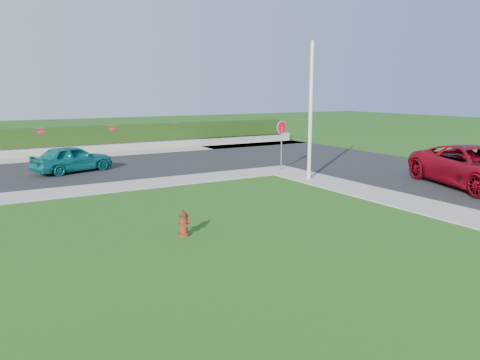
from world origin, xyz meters
TOP-DOWN VIEW (x-y plane):
  - ground at (0.00, 0.00)m, footprint 120.00×120.00m
  - street_right at (12.00, 4.00)m, footprint 8.00×32.00m
  - street_far at (-5.00, 14.00)m, footprint 26.00×8.00m
  - curb_corner at (7.00, 9.00)m, footprint 2.00×2.00m
  - sidewalk_beyond at (-1.00, 19.00)m, footprint 34.00×2.00m
  - retaining_wall at (-1.00, 20.50)m, footprint 34.00×0.40m
  - hedge at (-1.00, 20.60)m, footprint 32.00×0.90m
  - fire_hydrant at (-1.39, 1.58)m, footprint 0.37×0.35m
  - suv_red at (11.28, 1.39)m, footprint 4.55×6.58m
  - sedan_teal at (-1.95, 13.50)m, footprint 4.07×2.59m
  - utility_pole at (6.74, 6.33)m, footprint 0.16×0.16m
  - stop_sign at (7.13, 9.01)m, footprint 0.66×0.16m
  - flower_clump_d at (-2.37, 20.50)m, footprint 1.20×0.77m
  - flower_clump_e at (1.90, 20.50)m, footprint 1.22×0.79m
  - flower_clump_f at (6.28, 20.50)m, footprint 1.01×0.65m

SIDE VIEW (x-z plane):
  - ground at x=0.00m, z-range 0.00..0.00m
  - street_right at x=12.00m, z-range 0.00..0.04m
  - street_far at x=-5.00m, z-range 0.00..0.04m
  - curb_corner at x=7.00m, z-range 0.00..0.04m
  - sidewalk_beyond at x=-1.00m, z-range 0.00..0.04m
  - retaining_wall at x=-1.00m, z-range 0.00..0.60m
  - fire_hydrant at x=-1.39m, z-range -0.02..0.70m
  - sedan_teal at x=-1.95m, z-range 0.04..1.33m
  - suv_red at x=11.28m, z-range 0.04..1.71m
  - hedge at x=-1.00m, z-range 0.60..1.70m
  - flower_clump_e at x=1.90m, z-range 1.15..1.76m
  - flower_clump_d at x=-2.37m, z-range 1.16..1.76m
  - flower_clump_f at x=6.28m, z-range 1.25..1.75m
  - stop_sign at x=7.13m, z-range 0.59..3.05m
  - utility_pole at x=6.74m, z-range 0.00..5.96m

